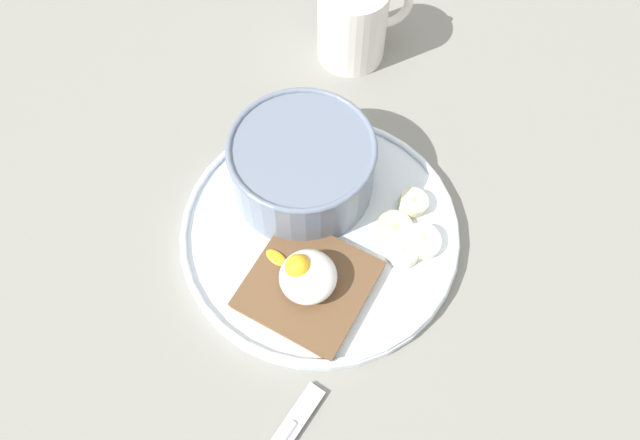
% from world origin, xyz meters
% --- Properties ---
extents(ground_plane, '(1.20, 1.20, 0.02)m').
position_xyz_m(ground_plane, '(0.00, 0.00, 0.01)').
color(ground_plane, gray).
rests_on(ground_plane, ground).
extents(plate, '(0.27, 0.27, 0.02)m').
position_xyz_m(plate, '(0.00, 0.00, 0.03)').
color(plate, white).
rests_on(plate, ground_plane).
extents(oatmeal_bowl, '(0.14, 0.14, 0.07)m').
position_xyz_m(oatmeal_bowl, '(0.04, 0.03, 0.06)').
color(oatmeal_bowl, slate).
rests_on(oatmeal_bowl, plate).
extents(toast_slice, '(0.12, 0.12, 0.01)m').
position_xyz_m(toast_slice, '(-0.06, -0.01, 0.04)').
color(toast_slice, brown).
rests_on(toast_slice, plate).
extents(poached_egg, '(0.05, 0.07, 0.03)m').
position_xyz_m(poached_egg, '(-0.06, -0.01, 0.06)').
color(poached_egg, white).
rests_on(poached_egg, toast_slice).
extents(banana_slice_front, '(0.03, 0.04, 0.02)m').
position_xyz_m(banana_slice_front, '(0.05, -0.08, 0.04)').
color(banana_slice_front, beige).
rests_on(banana_slice_front, plate).
extents(banana_slice_left, '(0.04, 0.04, 0.01)m').
position_xyz_m(banana_slice_left, '(0.02, -0.07, 0.04)').
color(banana_slice_left, beige).
rests_on(banana_slice_left, plate).
extents(banana_slice_back, '(0.04, 0.04, 0.01)m').
position_xyz_m(banana_slice_back, '(-0.00, -0.08, 0.04)').
color(banana_slice_back, '#EEE9C3').
rests_on(banana_slice_back, plate).
extents(banana_slice_right, '(0.05, 0.05, 0.02)m').
position_xyz_m(banana_slice_right, '(0.02, -0.10, 0.04)').
color(banana_slice_right, '#FAE7BB').
rests_on(banana_slice_right, plate).
extents(coffee_mug, '(0.09, 0.10, 0.09)m').
position_xyz_m(coffee_mug, '(0.24, 0.04, 0.07)').
color(coffee_mug, white).
rests_on(coffee_mug, ground_plane).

